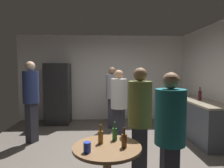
{
  "coord_description": "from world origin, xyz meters",
  "views": [
    {
      "loc": [
        0.01,
        -3.74,
        1.62
      ],
      "look_at": [
        0.21,
        0.47,
        1.31
      ],
      "focal_mm": 31.63,
      "sensor_mm": 36.0,
      "label": 1
    }
  ],
  "objects_px": {
    "foreground_table": "(107,155)",
    "person_in_teal_shirt": "(170,132)",
    "wine_bottle_on_counter": "(200,95)",
    "beer_bottle_amber": "(101,137)",
    "beer_bottle_green": "(115,134)",
    "person_in_navy_shirt": "(31,95)",
    "person_in_olive_shirt": "(140,116)",
    "refrigerator": "(58,94)",
    "beer_bottle_brown": "(124,140)",
    "person_in_gray_shirt": "(112,93)",
    "plastic_cup_blue": "(87,147)",
    "person_in_white_shirt": "(119,101)",
    "kettle": "(186,94)"
  },
  "relations": [
    {
      "from": "beer_bottle_amber",
      "to": "beer_bottle_green",
      "type": "bearing_deg",
      "value": 29.93
    },
    {
      "from": "person_in_navy_shirt",
      "to": "person_in_olive_shirt",
      "type": "bearing_deg",
      "value": -10.44
    },
    {
      "from": "refrigerator",
      "to": "person_in_teal_shirt",
      "type": "distance_m",
      "value": 4.34
    },
    {
      "from": "foreground_table",
      "to": "wine_bottle_on_counter",
      "type": "bearing_deg",
      "value": 45.4
    },
    {
      "from": "refrigerator",
      "to": "wine_bottle_on_counter",
      "type": "height_order",
      "value": "refrigerator"
    },
    {
      "from": "refrigerator",
      "to": "person_in_gray_shirt",
      "type": "distance_m",
      "value": 1.69
    },
    {
      "from": "plastic_cup_blue",
      "to": "person_in_white_shirt",
      "type": "bearing_deg",
      "value": 76.29
    },
    {
      "from": "foreground_table",
      "to": "person_in_teal_shirt",
      "type": "bearing_deg",
      "value": -7.93
    },
    {
      "from": "person_in_gray_shirt",
      "to": "person_in_olive_shirt",
      "type": "distance_m",
      "value": 2.64
    },
    {
      "from": "wine_bottle_on_counter",
      "to": "person_in_white_shirt",
      "type": "relative_size",
      "value": 0.19
    },
    {
      "from": "kettle",
      "to": "foreground_table",
      "type": "height_order",
      "value": "kettle"
    },
    {
      "from": "foreground_table",
      "to": "person_in_navy_shirt",
      "type": "height_order",
      "value": "person_in_navy_shirt"
    },
    {
      "from": "refrigerator",
      "to": "person_in_olive_shirt",
      "type": "relative_size",
      "value": 1.09
    },
    {
      "from": "beer_bottle_brown",
      "to": "beer_bottle_green",
      "type": "relative_size",
      "value": 1.0
    },
    {
      "from": "refrigerator",
      "to": "beer_bottle_amber",
      "type": "relative_size",
      "value": 7.83
    },
    {
      "from": "refrigerator",
      "to": "person_in_navy_shirt",
      "type": "height_order",
      "value": "refrigerator"
    },
    {
      "from": "beer_bottle_amber",
      "to": "beer_bottle_green",
      "type": "relative_size",
      "value": 1.0
    },
    {
      "from": "wine_bottle_on_counter",
      "to": "refrigerator",
      "type": "bearing_deg",
      "value": 158.19
    },
    {
      "from": "person_in_olive_shirt",
      "to": "person_in_teal_shirt",
      "type": "bearing_deg",
      "value": 30.53
    },
    {
      "from": "person_in_gray_shirt",
      "to": "beer_bottle_green",
      "type": "bearing_deg",
      "value": 4.73
    },
    {
      "from": "refrigerator",
      "to": "wine_bottle_on_counter",
      "type": "bearing_deg",
      "value": -21.81
    },
    {
      "from": "kettle",
      "to": "beer_bottle_brown",
      "type": "bearing_deg",
      "value": -123.61
    },
    {
      "from": "wine_bottle_on_counter",
      "to": "plastic_cup_blue",
      "type": "bearing_deg",
      "value": -135.24
    },
    {
      "from": "wine_bottle_on_counter",
      "to": "foreground_table",
      "type": "xyz_separation_m",
      "value": [
        -2.23,
        -2.26,
        -0.39
      ]
    },
    {
      "from": "refrigerator",
      "to": "wine_bottle_on_counter",
      "type": "xyz_separation_m",
      "value": [
        3.62,
        -1.45,
        0.12
      ]
    },
    {
      "from": "person_in_gray_shirt",
      "to": "beer_bottle_brown",
      "type": "bearing_deg",
      "value": 6.55
    },
    {
      "from": "beer_bottle_green",
      "to": "beer_bottle_brown",
      "type": "bearing_deg",
      "value": -68.58
    },
    {
      "from": "beer_bottle_green",
      "to": "person_in_navy_shirt",
      "type": "distance_m",
      "value": 2.64
    },
    {
      "from": "person_in_white_shirt",
      "to": "beer_bottle_green",
      "type": "bearing_deg",
      "value": 26.26
    },
    {
      "from": "beer_bottle_amber",
      "to": "beer_bottle_brown",
      "type": "relative_size",
      "value": 1.0
    },
    {
      "from": "beer_bottle_brown",
      "to": "person_in_teal_shirt",
      "type": "relative_size",
      "value": 0.14
    },
    {
      "from": "beer_bottle_green",
      "to": "plastic_cup_blue",
      "type": "xyz_separation_m",
      "value": [
        -0.32,
        -0.35,
        -0.03
      ]
    },
    {
      "from": "refrigerator",
      "to": "person_in_olive_shirt",
      "type": "xyz_separation_m",
      "value": [
        1.86,
        -3.18,
        0.06
      ]
    },
    {
      "from": "foreground_table",
      "to": "person_in_teal_shirt",
      "type": "height_order",
      "value": "person_in_teal_shirt"
    },
    {
      "from": "beer_bottle_brown",
      "to": "person_in_olive_shirt",
      "type": "bearing_deg",
      "value": 63.62
    },
    {
      "from": "kettle",
      "to": "wine_bottle_on_counter",
      "type": "height_order",
      "value": "wine_bottle_on_counter"
    },
    {
      "from": "plastic_cup_blue",
      "to": "person_in_olive_shirt",
      "type": "height_order",
      "value": "person_in_olive_shirt"
    },
    {
      "from": "person_in_gray_shirt",
      "to": "person_in_navy_shirt",
      "type": "bearing_deg",
      "value": -54.77
    },
    {
      "from": "plastic_cup_blue",
      "to": "person_in_gray_shirt",
      "type": "relative_size",
      "value": 0.07
    },
    {
      "from": "wine_bottle_on_counter",
      "to": "beer_bottle_brown",
      "type": "distance_m",
      "value": 3.09
    },
    {
      "from": "beer_bottle_brown",
      "to": "person_in_teal_shirt",
      "type": "xyz_separation_m",
      "value": [
        0.51,
        -0.05,
        0.11
      ]
    },
    {
      "from": "plastic_cup_blue",
      "to": "foreground_table",
      "type": "bearing_deg",
      "value": 37.33
    },
    {
      "from": "kettle",
      "to": "person_in_gray_shirt",
      "type": "bearing_deg",
      "value": 173.53
    },
    {
      "from": "wine_bottle_on_counter",
      "to": "foreground_table",
      "type": "relative_size",
      "value": 0.39
    },
    {
      "from": "beer_bottle_green",
      "to": "person_in_teal_shirt",
      "type": "relative_size",
      "value": 0.14
    },
    {
      "from": "person_in_navy_shirt",
      "to": "person_in_white_shirt",
      "type": "distance_m",
      "value": 1.94
    },
    {
      "from": "refrigerator",
      "to": "plastic_cup_blue",
      "type": "bearing_deg",
      "value": -73.22
    },
    {
      "from": "foreground_table",
      "to": "person_in_olive_shirt",
      "type": "xyz_separation_m",
      "value": [
        0.48,
        0.52,
        0.33
      ]
    },
    {
      "from": "person_in_teal_shirt",
      "to": "beer_bottle_green",
      "type": "bearing_deg",
      "value": -21.51
    },
    {
      "from": "wine_bottle_on_counter",
      "to": "plastic_cup_blue",
      "type": "xyz_separation_m",
      "value": [
        -2.45,
        -2.43,
        -0.23
      ]
    }
  ]
}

